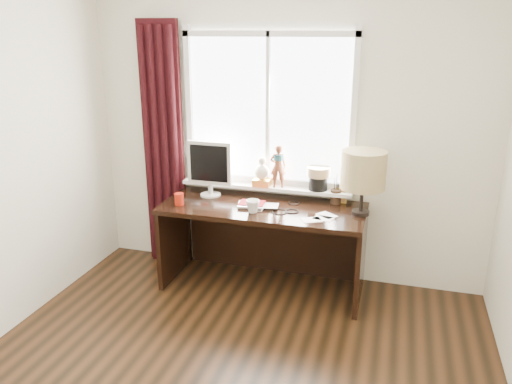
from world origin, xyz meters
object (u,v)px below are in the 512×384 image
(laptop, at_px, (259,206))
(red_cup, at_px, (179,199))
(table_lamp, at_px, (363,171))
(mug, at_px, (253,206))
(monitor, at_px, (210,165))
(desk, at_px, (266,229))

(laptop, xyz_separation_m, red_cup, (-0.66, -0.12, 0.04))
(laptop, bearing_deg, red_cup, -177.19)
(red_cup, height_order, table_lamp, table_lamp)
(mug, relative_size, table_lamp, 0.21)
(red_cup, relative_size, monitor, 0.21)
(laptop, height_order, mug, mug)
(monitor, relative_size, table_lamp, 0.94)
(desk, bearing_deg, table_lamp, -4.53)
(mug, relative_size, red_cup, 1.11)
(desk, bearing_deg, laptop, -100.52)
(laptop, relative_size, table_lamp, 0.65)
(mug, distance_m, red_cup, 0.65)
(mug, xyz_separation_m, red_cup, (-0.65, 0.00, -0.01))
(desk, height_order, monitor, monitor)
(red_cup, height_order, monitor, monitor)
(desk, xyz_separation_m, table_lamp, (0.80, -0.06, 0.61))
(desk, relative_size, monitor, 3.47)
(laptop, xyz_separation_m, desk, (0.03, 0.14, -0.26))
(red_cup, distance_m, desk, 0.79)
(red_cup, xyz_separation_m, desk, (0.69, 0.26, -0.29))
(mug, distance_m, monitor, 0.61)
(laptop, distance_m, mug, 0.13)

